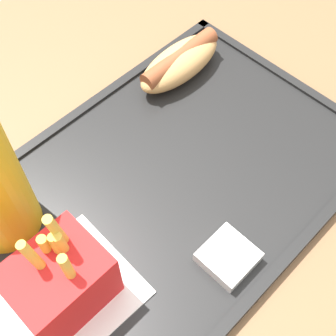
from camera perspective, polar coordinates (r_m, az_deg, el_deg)
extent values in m
cube|color=brown|center=(0.88, 1.78, -16.44)|extent=(1.47, 0.93, 0.75)
cube|color=black|center=(0.54, 0.00, -2.03)|extent=(0.47, 0.32, 0.01)
cube|color=black|center=(0.50, 12.86, -12.18)|extent=(0.47, 0.01, 0.00)
cube|color=black|center=(0.61, -10.37, 7.07)|extent=(0.47, 0.01, 0.00)
cube|color=black|center=(0.50, -19.74, -17.63)|extent=(0.01, 0.32, 0.00)
cube|color=black|center=(0.66, 14.41, 10.57)|extent=(0.01, 0.32, 0.00)
cube|color=white|center=(0.49, -12.65, -15.12)|extent=(0.14, 0.12, 0.00)
ellipsoid|color=tan|center=(0.63, 1.45, 12.70)|extent=(0.13, 0.06, 0.04)
cylinder|color=brown|center=(0.62, 1.47, 13.27)|extent=(0.12, 0.02, 0.02)
cube|color=red|center=(0.46, -13.03, -13.47)|extent=(0.09, 0.07, 0.07)
cylinder|color=gold|center=(0.42, -11.62, -12.75)|extent=(0.01, 0.01, 0.07)
cylinder|color=gold|center=(0.44, -12.97, -10.02)|extent=(0.01, 0.01, 0.06)
cylinder|color=gold|center=(0.44, -12.29, -9.96)|extent=(0.02, 0.01, 0.07)
cylinder|color=gold|center=(0.44, -14.31, -9.98)|extent=(0.01, 0.01, 0.07)
cylinder|color=gold|center=(0.43, -12.82, -8.23)|extent=(0.02, 0.01, 0.09)
cylinder|color=gold|center=(0.43, -15.36, -11.25)|extent=(0.02, 0.02, 0.08)
cube|color=silver|center=(0.49, 7.35, -10.68)|extent=(0.05, 0.05, 0.02)
cube|color=white|center=(0.49, 7.44, -10.37)|extent=(0.04, 0.04, 0.00)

